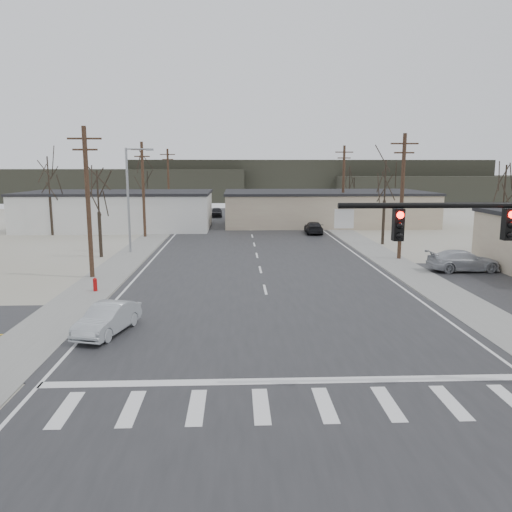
{
  "coord_description": "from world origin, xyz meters",
  "views": [
    {
      "loc": [
        -1.74,
        -21.43,
        7.36
      ],
      "look_at": [
        -0.66,
        5.3,
        2.6
      ],
      "focal_mm": 35.0,
      "sensor_mm": 36.0,
      "label": 1
    }
  ],
  "objects_px": {
    "car_far_b": "(217,212)",
    "car_far_a": "(314,228)",
    "sedan_crossing": "(108,319)",
    "car_parked_silver": "(463,261)",
    "fire_hydrant": "(95,285)"
  },
  "relations": [
    {
      "from": "fire_hydrant",
      "to": "car_parked_silver",
      "type": "xyz_separation_m",
      "value": [
        24.72,
        5.0,
        0.32
      ]
    },
    {
      "from": "sedan_crossing",
      "to": "car_far_a",
      "type": "bearing_deg",
      "value": 82.07
    },
    {
      "from": "car_far_b",
      "to": "car_far_a",
      "type": "bearing_deg",
      "value": -61.54
    },
    {
      "from": "sedan_crossing",
      "to": "car_far_b",
      "type": "height_order",
      "value": "car_far_b"
    },
    {
      "from": "car_far_a",
      "to": "car_far_b",
      "type": "xyz_separation_m",
      "value": [
        -11.62,
        20.03,
        0.03
      ]
    },
    {
      "from": "fire_hydrant",
      "to": "car_parked_silver",
      "type": "height_order",
      "value": "car_parked_silver"
    },
    {
      "from": "car_far_a",
      "to": "car_parked_silver",
      "type": "xyz_separation_m",
      "value": [
        7.55,
        -20.87,
        0.06
      ]
    },
    {
      "from": "car_far_a",
      "to": "car_parked_silver",
      "type": "height_order",
      "value": "car_parked_silver"
    },
    {
      "from": "fire_hydrant",
      "to": "sedan_crossing",
      "type": "height_order",
      "value": "sedan_crossing"
    },
    {
      "from": "fire_hydrant",
      "to": "car_far_b",
      "type": "bearing_deg",
      "value": 83.11
    },
    {
      "from": "car_parked_silver",
      "to": "car_far_a",
      "type": "bearing_deg",
      "value": 18.08
    },
    {
      "from": "sedan_crossing",
      "to": "car_far_b",
      "type": "relative_size",
      "value": 0.98
    },
    {
      "from": "car_parked_silver",
      "to": "fire_hydrant",
      "type": "bearing_deg",
      "value": 99.62
    },
    {
      "from": "fire_hydrant",
      "to": "car_far_b",
      "type": "xyz_separation_m",
      "value": [
        5.54,
        45.9,
        0.29
      ]
    },
    {
      "from": "fire_hydrant",
      "to": "car_far_a",
      "type": "height_order",
      "value": "car_far_a"
    }
  ]
}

